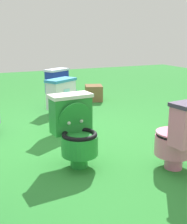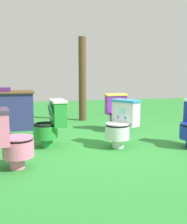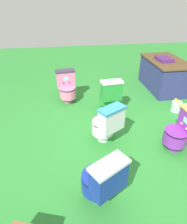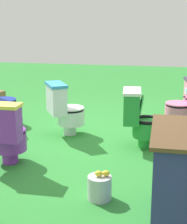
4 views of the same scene
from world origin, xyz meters
The scene contains 6 objects.
ground centered at (0.00, 0.00, 0.00)m, with size 14.00×14.00×0.00m, color #2D8433.
toilet_green centered at (-0.81, 0.08, 0.37)m, with size 0.52×0.45×0.73m.
toilet_white centered at (0.23, -0.20, 0.37)m, with size 0.63×0.59×0.73m.
toilet_blue centered at (1.33, -0.50, 0.37)m, with size 0.63×0.59×0.73m.
toilet_pink centered at (-1.38, -0.79, 0.37)m, with size 0.54×0.46×0.73m.
small_crate centered at (1.84, -1.33, 0.15)m, with size 0.36×0.33×0.31m, color brown.
Camera 1 is at (-3.48, 1.10, 1.33)m, focal length 47.42 mm.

